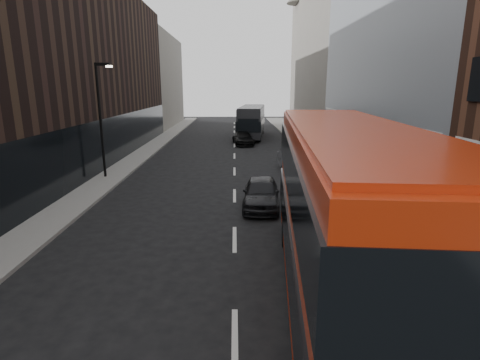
{
  "coord_description": "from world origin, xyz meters",
  "views": [
    {
      "loc": [
        0.01,
        -5.5,
        5.72
      ],
      "look_at": [
        0.2,
        7.44,
        2.5
      ],
      "focal_mm": 28.0,
      "sensor_mm": 36.0,
      "label": 1
    }
  ],
  "objects_px": {
    "grey_bus": "(252,121)",
    "pedestrian": "(480,275)",
    "car_b": "(296,161)",
    "car_c": "(243,138)",
    "red_bus": "(344,211)",
    "street_lamp": "(101,113)",
    "car_a": "(261,193)"
  },
  "relations": [
    {
      "from": "car_a",
      "to": "car_b",
      "type": "height_order",
      "value": "car_b"
    },
    {
      "from": "car_a",
      "to": "car_b",
      "type": "bearing_deg",
      "value": 74.28
    },
    {
      "from": "red_bus",
      "to": "pedestrian",
      "type": "xyz_separation_m",
      "value": [
        3.45,
        -0.41,
        -1.59
      ]
    },
    {
      "from": "street_lamp",
      "to": "car_c",
      "type": "relative_size",
      "value": 1.51
    },
    {
      "from": "grey_bus",
      "to": "car_b",
      "type": "bearing_deg",
      "value": -76.82
    },
    {
      "from": "car_a",
      "to": "car_c",
      "type": "xyz_separation_m",
      "value": [
        -0.43,
        20.55,
        -0.06
      ]
    },
    {
      "from": "street_lamp",
      "to": "grey_bus",
      "type": "distance_m",
      "value": 22.92
    },
    {
      "from": "street_lamp",
      "to": "pedestrian",
      "type": "height_order",
      "value": "street_lamp"
    },
    {
      "from": "grey_bus",
      "to": "car_a",
      "type": "height_order",
      "value": "grey_bus"
    },
    {
      "from": "street_lamp",
      "to": "pedestrian",
      "type": "distance_m",
      "value": 21.05
    },
    {
      "from": "red_bus",
      "to": "car_b",
      "type": "bearing_deg",
      "value": 90.34
    },
    {
      "from": "red_bus",
      "to": "car_c",
      "type": "distance_m",
      "value": 29.29
    },
    {
      "from": "red_bus",
      "to": "grey_bus",
      "type": "bearing_deg",
      "value": 96.63
    },
    {
      "from": "red_bus",
      "to": "car_c",
      "type": "xyz_separation_m",
      "value": [
        -1.87,
        29.16,
        -2.04
      ]
    },
    {
      "from": "grey_bus",
      "to": "car_c",
      "type": "bearing_deg",
      "value": -94.87
    },
    {
      "from": "car_b",
      "to": "car_c",
      "type": "height_order",
      "value": "car_b"
    },
    {
      "from": "car_c",
      "to": "pedestrian",
      "type": "xyz_separation_m",
      "value": [
        5.32,
        -29.58,
        0.44
      ]
    },
    {
      "from": "grey_bus",
      "to": "pedestrian",
      "type": "relative_size",
      "value": 5.85
    },
    {
      "from": "car_c",
      "to": "street_lamp",
      "type": "bearing_deg",
      "value": -127.94
    },
    {
      "from": "car_b",
      "to": "car_c",
      "type": "relative_size",
      "value": 0.99
    },
    {
      "from": "car_b",
      "to": "pedestrian",
      "type": "relative_size",
      "value": 2.36
    },
    {
      "from": "grey_bus",
      "to": "pedestrian",
      "type": "bearing_deg",
      "value": -76.83
    },
    {
      "from": "car_c",
      "to": "red_bus",
      "type": "bearing_deg",
      "value": -92.25
    },
    {
      "from": "red_bus",
      "to": "grey_bus",
      "type": "height_order",
      "value": "red_bus"
    },
    {
      "from": "street_lamp",
      "to": "car_a",
      "type": "distance_m",
      "value": 11.77
    },
    {
      "from": "red_bus",
      "to": "car_c",
      "type": "relative_size",
      "value": 2.65
    },
    {
      "from": "grey_bus",
      "to": "street_lamp",
      "type": "bearing_deg",
      "value": -110.28
    },
    {
      "from": "car_b",
      "to": "car_c",
      "type": "xyz_separation_m",
      "value": [
        -3.35,
        12.75,
        -0.08
      ]
    },
    {
      "from": "grey_bus",
      "to": "pedestrian",
      "type": "xyz_separation_m",
      "value": [
        4.15,
        -35.39,
        -0.8
      ]
    },
    {
      "from": "red_bus",
      "to": "car_b",
      "type": "distance_m",
      "value": 16.6
    },
    {
      "from": "red_bus",
      "to": "car_b",
      "type": "height_order",
      "value": "red_bus"
    },
    {
      "from": "street_lamp",
      "to": "car_a",
      "type": "relative_size",
      "value": 1.63
    }
  ]
}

